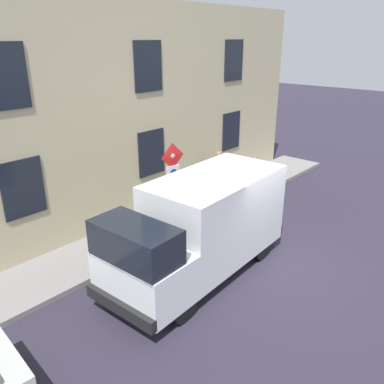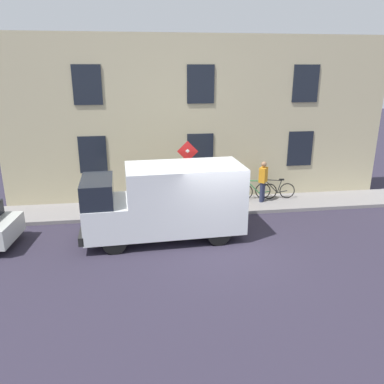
{
  "view_description": "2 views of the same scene",
  "coord_description": "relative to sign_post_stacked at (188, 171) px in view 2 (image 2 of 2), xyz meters",
  "views": [
    {
      "loc": [
        -4.8,
        8.48,
        5.74
      ],
      "look_at": [
        2.51,
        0.29,
        1.41
      ],
      "focal_mm": 36.96,
      "sensor_mm": 36.0,
      "label": 1
    },
    {
      "loc": [
        -11.05,
        2.55,
        5.52
      ],
      "look_at": [
        2.47,
        0.64,
        1.09
      ],
      "focal_mm": 35.91,
      "sensor_mm": 36.0,
      "label": 2
    }
  ],
  "objects": [
    {
      "name": "delivery_van",
      "position": [
        -1.9,
        0.95,
        -0.49
      ],
      "size": [
        2.25,
        5.42,
        2.5
      ],
      "rotation": [
        0.0,
        0.0,
        1.62
      ],
      "color": "white",
      "rests_on": "ground_plane"
    },
    {
      "name": "ground_plane",
      "position": [
        -2.85,
        -0.75,
        -1.83
      ],
      "size": [
        80.0,
        80.0,
        0.0
      ],
      "primitive_type": "plane",
      "color": "#2C2737"
    },
    {
      "name": "building_facade",
      "position": [
        2.08,
        -0.75,
        1.58
      ],
      "size": [
        0.75,
        15.98,
        6.8
      ],
      "color": "#BCB08A",
      "rests_on": "ground_plane"
    },
    {
      "name": "sign_post_stacked",
      "position": [
        0.0,
        0.0,
        0.0
      ],
      "size": [
        0.19,
        0.56,
        2.69
      ],
      "color": "#474C47",
      "rests_on": "sidewalk_slab"
    },
    {
      "name": "pedestrian",
      "position": [
        0.86,
        -3.27,
        -0.75
      ],
      "size": [
        0.48,
        0.45,
        1.72
      ],
      "rotation": [
        0.0,
        0.0,
        4.05
      ],
      "color": "#262B47",
      "rests_on": "sidewalk_slab"
    },
    {
      "name": "bicycle_green",
      "position": [
        1.19,
        -3.15,
        -1.31
      ],
      "size": [
        0.46,
        1.72,
        0.89
      ],
      "rotation": [
        0.0,
        0.0,
        1.51
      ],
      "color": "black",
      "rests_on": "sidewalk_slab"
    },
    {
      "name": "sidewalk_slab",
      "position": [
        0.77,
        -0.75,
        -1.76
      ],
      "size": [
        1.94,
        17.98,
        0.14
      ],
      "primitive_type": "cube",
      "color": "gray",
      "rests_on": "ground_plane"
    },
    {
      "name": "bicycle_black",
      "position": [
        1.19,
        -3.94,
        -1.31
      ],
      "size": [
        0.46,
        1.71,
        0.89
      ],
      "rotation": [
        0.0,
        0.0,
        1.45
      ],
      "color": "black",
      "rests_on": "sidewalk_slab"
    }
  ]
}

